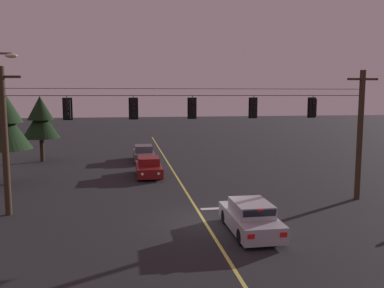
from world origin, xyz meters
TOP-DOWN VIEW (x-y plane):
  - ground_plane at (0.00, 0.00)m, footprint 180.00×180.00m
  - lane_centre_stripe at (0.00, 8.65)m, footprint 0.14×60.00m
  - stop_bar_paint at (1.90, 2.05)m, footprint 3.40×0.36m
  - signal_span_assembly at (0.00, 2.65)m, footprint 20.65×0.32m
  - traffic_light_leftmost at (-6.43, 2.64)m, footprint 0.48×0.41m
  - traffic_light_left_inner at (-3.18, 2.64)m, footprint 0.48×0.41m
  - traffic_light_centre at (-0.14, 2.64)m, footprint 0.48×0.41m
  - traffic_light_right_inner at (3.18, 2.64)m, footprint 0.48×0.41m
  - traffic_light_rightmost at (6.54, 2.64)m, footprint 0.48×0.41m
  - car_waiting_near_lane at (1.67, -1.79)m, footprint 1.80×4.33m
  - car_oncoming_lead at (-1.99, 11.21)m, footprint 1.80×4.42m
  - car_oncoming_trailing at (-2.04, 18.21)m, footprint 1.80×4.42m
  - tree_verge_near at (-11.48, 9.87)m, footprint 3.49×3.49m
  - tree_verge_far at (-11.02, 19.19)m, footprint 3.24×3.24m

SIDE VIEW (x-z plane):
  - ground_plane at x=0.00m, z-range 0.00..0.00m
  - lane_centre_stripe at x=0.00m, z-range 0.00..0.01m
  - stop_bar_paint at x=1.90m, z-range 0.00..0.01m
  - car_oncoming_lead at x=-1.99m, z-range -0.05..1.34m
  - car_oncoming_trailing at x=-2.04m, z-range -0.05..1.34m
  - car_waiting_near_lane at x=1.67m, z-range -0.05..1.34m
  - tree_verge_far at x=-11.02m, z-range 0.86..6.69m
  - signal_span_assembly at x=0.00m, z-range 0.15..7.46m
  - tree_verge_near at x=-11.48m, z-range 0.98..7.37m
  - traffic_light_leftmost at x=-6.43m, z-range 4.64..5.86m
  - traffic_light_left_inner at x=-3.18m, z-range 4.64..5.86m
  - traffic_light_centre at x=-0.14m, z-range 4.64..5.86m
  - traffic_light_right_inner at x=3.18m, z-range 4.64..5.86m
  - traffic_light_rightmost at x=6.54m, z-range 4.64..5.86m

